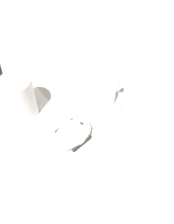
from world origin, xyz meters
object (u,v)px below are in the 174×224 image
at_px(drinking_glass, 20,97).
at_px(coffee_cup, 99,93).
at_px(computer_mouse, 73,134).
at_px(saucer, 100,101).

bearing_deg(drinking_glass, coffee_cup, -1.11).
xyz_separation_m(computer_mouse, drinking_glass, (-0.11, 0.10, 0.04)).
bearing_deg(computer_mouse, saucer, 47.98).
bearing_deg(saucer, drinking_glass, 179.06).
relative_size(coffee_cup, drinking_glass, 0.97).
height_order(saucer, computer_mouse, computer_mouse).
bearing_deg(computer_mouse, coffee_cup, 48.95).
relative_size(computer_mouse, drinking_glass, 1.04).
bearing_deg(coffee_cup, saucer, 8.66).
distance_m(computer_mouse, drinking_glass, 0.15).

